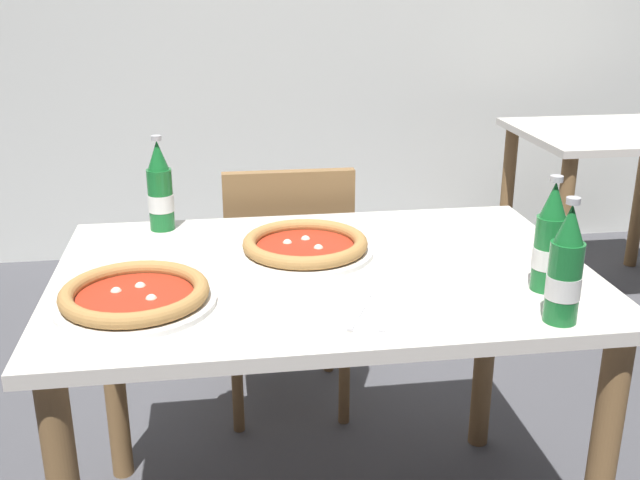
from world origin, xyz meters
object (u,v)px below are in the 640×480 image
chair_behind_table (287,276)px  pizza_margherita_near (305,246)px  dining_table_background (611,166)px  pizza_marinara_far (135,296)px  beer_bottle_left (550,243)px  beer_bottle_center (565,271)px  napkin_with_cutlery (370,312)px  beer_bottle_right (160,191)px  dining_table_main (323,314)px

chair_behind_table → pizza_margherita_near: size_ratio=2.63×
dining_table_background → pizza_marinara_far: pizza_marinara_far is taller
dining_table_background → beer_bottle_left: bearing=-123.1°
beer_bottle_left → beer_bottle_center: (-0.04, -0.15, 0.00)m
beer_bottle_left → napkin_with_cutlery: beer_bottle_left is taller
dining_table_background → beer_bottle_right: bearing=-150.3°
beer_bottle_left → beer_bottle_center: size_ratio=1.00×
chair_behind_table → dining_table_main: bearing=92.7°
chair_behind_table → napkin_with_cutlery: chair_behind_table is taller
dining_table_main → napkin_with_cutlery: bearing=-77.4°
dining_table_background → napkin_with_cutlery: (-1.41, -1.63, 0.16)m
beer_bottle_right → napkin_with_cutlery: beer_bottle_right is taller
pizza_margherita_near → pizza_marinara_far: bearing=-147.5°
chair_behind_table → beer_bottle_right: bearing=38.8°
chair_behind_table → beer_bottle_right: beer_bottle_right is taller
pizza_margherita_near → pizza_marinara_far: (-0.37, -0.24, -0.00)m
pizza_marinara_far → beer_bottle_center: size_ratio=1.31×
beer_bottle_left → beer_bottle_center: 0.15m
pizza_marinara_far → beer_bottle_center: beer_bottle_center is taller
beer_bottle_left → beer_bottle_right: bearing=147.8°
chair_behind_table → pizza_margherita_near: chair_behind_table is taller
chair_behind_table → beer_bottle_center: 1.10m
dining_table_main → beer_bottle_center: beer_bottle_center is taller
beer_bottle_center → napkin_with_cutlery: beer_bottle_center is taller
napkin_with_cutlery → beer_bottle_center: bearing=-13.4°
pizza_marinara_far → beer_bottle_left: size_ratio=1.31×
beer_bottle_center → beer_bottle_right: same height
pizza_marinara_far → pizza_margherita_near: bearing=32.5°
dining_table_background → beer_bottle_center: beer_bottle_center is taller
pizza_margherita_near → pizza_marinara_far: 0.44m
beer_bottle_right → pizza_marinara_far: bearing=-93.5°
napkin_with_cutlery → dining_table_main: bearing=102.6°
pizza_marinara_far → beer_bottle_center: bearing=-13.2°
dining_table_main → pizza_marinara_far: 0.45m
beer_bottle_right → dining_table_main: bearing=-41.6°
chair_behind_table → dining_table_background: size_ratio=1.06×
beer_bottle_center → beer_bottle_right: 1.03m
dining_table_background → beer_bottle_right: size_ratio=3.24×
dining_table_main → beer_bottle_right: 0.55m
dining_table_background → chair_behind_table: bearing=-152.6°
dining_table_main → chair_behind_table: 0.63m
dining_table_main → dining_table_background: 2.02m
dining_table_background → beer_bottle_right: (-1.84, -1.05, 0.26)m
dining_table_background → beer_bottle_right: 2.14m
beer_bottle_right → napkin_with_cutlery: bearing=-53.5°
beer_bottle_right → napkin_with_cutlery: size_ratio=1.08×
pizza_margherita_near → napkin_with_cutlery: pizza_margherita_near is taller
pizza_marinara_far → napkin_with_cutlery: 0.47m
dining_table_main → beer_bottle_center: size_ratio=4.86×
beer_bottle_center → napkin_with_cutlery: (-0.35, 0.08, -0.10)m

